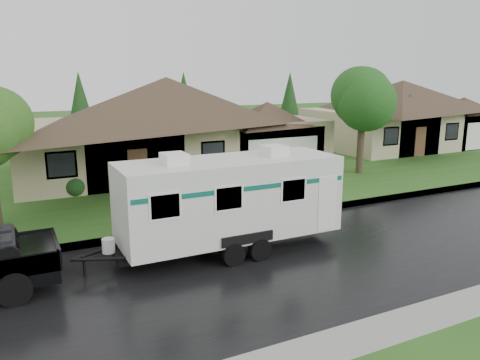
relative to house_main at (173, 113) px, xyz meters
name	(u,v)px	position (x,y,z in m)	size (l,w,h in m)	color
ground	(239,245)	(-2.29, -13.84, -3.59)	(140.00, 140.00, 0.00)	#2B541A
road	(267,264)	(-2.29, -15.84, -3.59)	(140.00, 8.00, 0.01)	black
curb	(214,225)	(-2.29, -11.59, -3.52)	(140.00, 0.50, 0.15)	gray
lawn	(134,169)	(-2.29, 1.16, -3.52)	(140.00, 26.00, 0.15)	#2B541A
house_main	(173,113)	(0.00, 0.00, 0.00)	(19.44, 10.80, 6.90)	tan
house_neighbor	(405,107)	(19.97, 0.50, -0.27)	(15.12, 9.72, 6.45)	#BDB28C
tree_right_green	(363,101)	(9.37, -6.51, 0.78)	(3.68, 3.68, 6.09)	#382B1E
shrub_row	(196,173)	(-0.29, -4.54, -2.94)	(13.60, 1.00, 1.00)	#143814
travel_trailer	(230,198)	(-2.81, -14.17, -1.73)	(7.81, 2.74, 3.50)	silver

